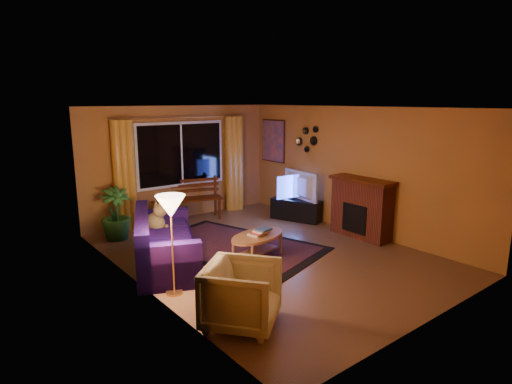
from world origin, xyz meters
TOP-DOWN VIEW (x-y plane):
  - floor at (0.00, 0.00)m, footprint 4.50×6.00m
  - ceiling at (0.00, 0.00)m, footprint 4.50×6.00m
  - wall_back at (0.00, 3.01)m, footprint 4.50×0.02m
  - wall_left at (-2.26, 0.00)m, footprint 0.02×6.00m
  - wall_right at (2.26, 0.00)m, footprint 0.02×6.00m
  - window at (0.00, 2.94)m, footprint 2.00×0.02m
  - curtain_rod at (0.00, 2.90)m, footprint 3.20×0.03m
  - curtain_left at (-1.35, 2.88)m, footprint 0.36×0.36m
  - curtain_right at (1.35, 2.88)m, footprint 0.36×0.36m
  - bench at (-0.02, 2.75)m, footprint 1.62×0.92m
  - potted_plant at (-1.74, 2.40)m, footprint 0.58×0.58m
  - sofa at (-1.60, 0.62)m, footprint 1.68×2.30m
  - dog at (-1.55, 1.09)m, footprint 0.42×0.53m
  - armchair at (-1.76, -1.66)m, footprint 1.12×1.11m
  - floor_lamp at (-2.00, -0.41)m, footprint 0.28×0.28m
  - rug at (-0.25, 0.65)m, footprint 2.79×3.56m
  - coffee_table at (-0.25, -0.05)m, footprint 1.35×1.35m
  - tv_console at (1.88, 1.24)m, footprint 0.75×1.17m
  - television at (1.88, 1.24)m, footprint 0.25×1.10m
  - fireplace at (2.05, -0.40)m, footprint 0.40×1.20m
  - mirror_cluster at (2.21, 1.30)m, footprint 0.06×0.60m
  - painting at (2.22, 2.45)m, footprint 0.04×0.76m

SIDE VIEW (x-z plane):
  - floor at x=0.00m, z-range -0.02..0.00m
  - rug at x=-0.25m, z-range 0.00..0.02m
  - coffee_table at x=-0.25m, z-range 0.00..0.41m
  - tv_console at x=1.88m, z-range 0.00..0.46m
  - bench at x=-0.02m, z-range 0.00..0.47m
  - armchair at x=-1.76m, z-range 0.00..0.85m
  - sofa at x=-1.60m, z-range 0.00..0.86m
  - potted_plant at x=-1.74m, z-range 0.00..1.01m
  - fireplace at x=2.05m, z-range 0.00..1.10m
  - dog at x=-1.55m, z-range 0.42..0.95m
  - floor_lamp at x=-2.00m, z-range 0.00..1.38m
  - television at x=1.88m, z-range 0.46..1.09m
  - curtain_left at x=-1.35m, z-range 0.00..2.24m
  - curtain_right at x=1.35m, z-range 0.00..2.24m
  - wall_back at x=0.00m, z-range 0.00..2.50m
  - wall_left at x=-2.26m, z-range 0.00..2.50m
  - wall_right at x=2.26m, z-range 0.00..2.50m
  - window at x=0.00m, z-range 0.80..2.10m
  - painting at x=2.22m, z-range 1.17..2.13m
  - mirror_cluster at x=2.21m, z-range 1.52..2.08m
  - curtain_rod at x=0.00m, z-range 2.23..2.27m
  - ceiling at x=0.00m, z-range 2.50..2.52m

